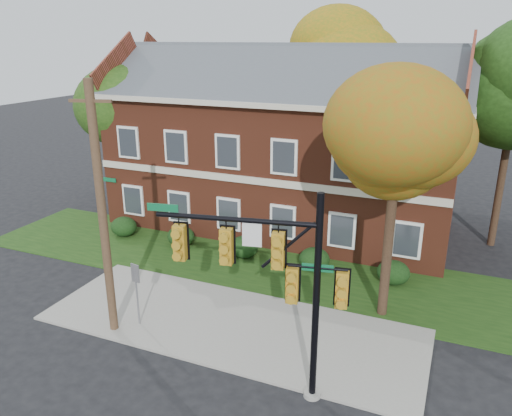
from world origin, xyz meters
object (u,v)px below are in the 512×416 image
at_px(apartment_building, 283,136).
at_px(tree_near_right, 404,143).
at_px(traffic_signal, 276,273).
at_px(sign_post, 136,284).
at_px(hedge_far_left, 124,227).
at_px(tree_far_rear, 345,57).
at_px(hedge_left, 181,236).
at_px(hedge_far_right, 393,272).
at_px(hedge_center, 244,247).
at_px(tree_left_rear, 120,98).
at_px(utility_pole, 102,213).
at_px(hedge_right, 314,259).

bearing_deg(apartment_building, tree_near_right, -48.23).
relative_size(traffic_signal, sign_post, 2.55).
xyz_separation_m(apartment_building, sign_post, (-1.09, -12.23, -3.31)).
bearing_deg(hedge_far_left, tree_far_rear, 57.50).
xyz_separation_m(apartment_building, traffic_signal, (4.77, -13.68, -1.07)).
bearing_deg(hedge_left, hedge_far_right, 0.00).
bearing_deg(hedge_far_left, hedge_center, 0.00).
distance_m(hedge_far_left, hedge_left, 3.50).
xyz_separation_m(hedge_left, hedge_center, (3.50, 0.00, 0.00)).
distance_m(hedge_far_left, tree_near_right, 15.75).
height_order(tree_near_right, tree_left_rear, tree_left_rear).
relative_size(utility_pole, sign_post, 3.59).
xyz_separation_m(hedge_left, tree_far_rear, (4.84, 13.09, 8.32)).
distance_m(hedge_left, hedge_far_right, 10.50).
bearing_deg(hedge_left, utility_pole, -77.01).
xyz_separation_m(hedge_far_right, utility_pole, (-8.75, -7.59, 3.98)).
distance_m(apartment_building, utility_pole, 12.97).
relative_size(hedge_right, hedge_far_right, 1.00).
height_order(hedge_center, hedge_right, same).
xyz_separation_m(hedge_center, utility_pole, (-1.75, -7.59, 3.98)).
xyz_separation_m(hedge_center, hedge_right, (3.50, 0.00, 0.00)).
bearing_deg(traffic_signal, hedge_far_left, 133.13).
distance_m(hedge_left, tree_far_rear, 16.25).
relative_size(tree_near_right, tree_left_rear, 0.97).
bearing_deg(utility_pole, traffic_signal, -22.78).
bearing_deg(tree_near_right, hedge_center, 158.58).
distance_m(apartment_building, hedge_far_right, 9.82).
bearing_deg(traffic_signal, hedge_right, 87.29).
distance_m(hedge_right, sign_post, 8.43).
height_order(apartment_building, hedge_left, apartment_building).
distance_m(tree_left_rear, tree_far_rear, 14.40).
distance_m(hedge_center, hedge_right, 3.50).
bearing_deg(hedge_left, hedge_center, 0.00).
bearing_deg(hedge_far_left, sign_post, -49.74).
bearing_deg(hedge_center, hedge_far_left, 180.00).
relative_size(hedge_far_right, tree_near_right, 0.16).
height_order(hedge_far_left, hedge_right, same).
bearing_deg(apartment_building, tree_far_rear, 80.29).
bearing_deg(traffic_signal, sign_post, 154.89).
distance_m(apartment_building, sign_post, 12.72).
relative_size(hedge_far_right, sign_post, 0.57).
xyz_separation_m(hedge_far_right, tree_left_rear, (-16.73, 4.14, 6.16)).
height_order(hedge_left, traffic_signal, traffic_signal).
bearing_deg(tree_left_rear, apartment_building, 6.54).
distance_m(hedge_far_right, sign_post, 10.75).
height_order(tree_near_right, tree_far_rear, tree_far_rear).
xyz_separation_m(tree_left_rear, traffic_signal, (14.50, -12.56, -2.77)).
bearing_deg(hedge_left, sign_post, -70.95).
relative_size(hedge_left, traffic_signal, 0.22).
height_order(hedge_center, sign_post, sign_post).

